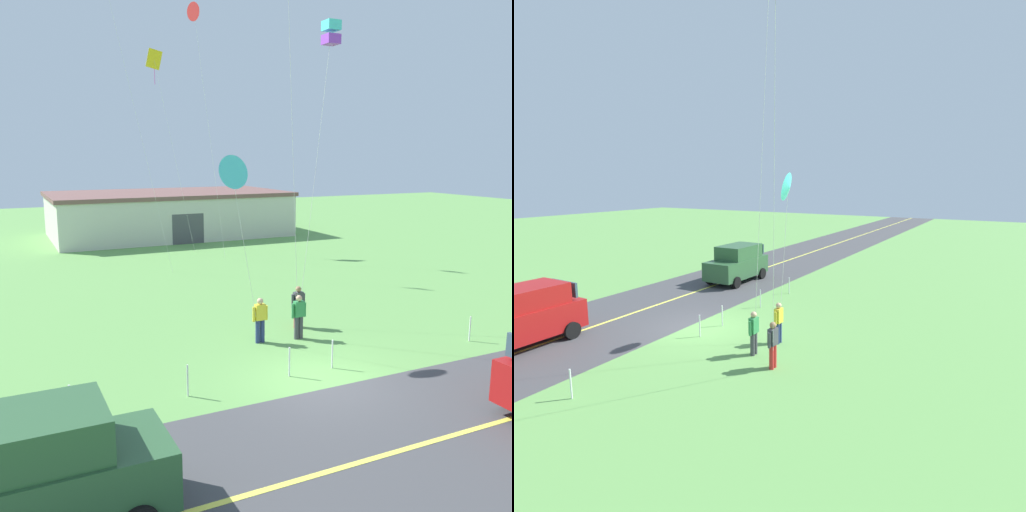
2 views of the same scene
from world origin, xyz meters
TOP-DOWN VIEW (x-y plane):
  - ground_plane at (0.00, 0.00)m, footprint 120.00×120.00m
  - asphalt_road at (0.00, -4.00)m, footprint 120.00×7.00m
  - road_centre_stripe at (0.00, -4.00)m, footprint 120.00×0.16m
  - car_suv_foreground at (4.88, -4.47)m, footprint 4.40×2.12m
  - car_parked_west_near at (-7.87, -3.44)m, footprint 4.40×2.12m
  - person_adult_near at (1.90, 4.67)m, footprint 0.58×0.22m
  - person_adult_companion at (-0.15, 3.75)m, footprint 0.58×0.22m
  - person_child_watcher at (1.26, 3.52)m, footprint 0.58×0.22m
  - kite_blue_mid at (-1.24, 3.54)m, footprint 1.68×0.60m
  - fence_post_0 at (-6.86, 0.70)m, footprint 0.05×0.05m
  - fence_post_1 at (-3.81, 0.70)m, footprint 0.05×0.05m
  - fence_post_2 at (-0.67, 0.70)m, footprint 0.05×0.05m
  - fence_post_3 at (0.83, 0.70)m, footprint 0.05×0.05m
  - fence_post_4 at (6.56, 0.70)m, footprint 0.05×0.05m

SIDE VIEW (x-z plane):
  - ground_plane at x=0.00m, z-range -0.10..0.00m
  - asphalt_road at x=0.00m, z-range 0.00..0.00m
  - road_centre_stripe at x=0.00m, z-range 0.00..0.01m
  - fence_post_0 at x=-6.86m, z-range 0.00..0.90m
  - fence_post_1 at x=-3.81m, z-range 0.00..0.90m
  - fence_post_2 at x=-0.67m, z-range 0.00..0.90m
  - fence_post_3 at x=0.83m, z-range 0.00..0.90m
  - fence_post_4 at x=6.56m, z-range 0.00..0.90m
  - person_adult_near at x=1.90m, z-range 0.06..1.66m
  - person_adult_companion at x=-0.15m, z-range 0.06..1.66m
  - person_child_watcher at x=1.26m, z-range 0.06..1.66m
  - car_suv_foreground at x=4.88m, z-range 0.03..2.27m
  - car_parked_west_near at x=-7.87m, z-range 0.03..2.27m
  - kite_blue_mid at x=-1.24m, z-range 2.66..9.12m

